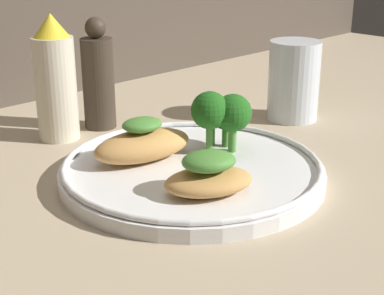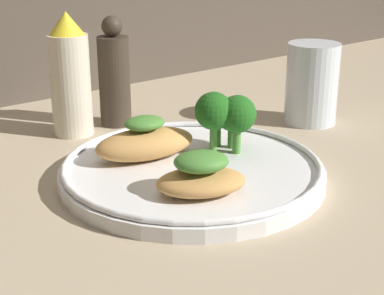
% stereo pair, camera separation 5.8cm
% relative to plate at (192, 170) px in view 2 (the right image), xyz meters
% --- Properties ---
extents(ground_plane, '(1.80, 1.80, 0.01)m').
position_rel_plate_xyz_m(ground_plane, '(0.00, 0.00, -0.01)').
color(ground_plane, tan).
extents(plate, '(0.27, 0.27, 0.02)m').
position_rel_plate_xyz_m(plate, '(0.00, 0.00, 0.00)').
color(plate, white).
rests_on(plate, ground_plane).
extents(grilled_meat_front, '(0.10, 0.08, 0.04)m').
position_rel_plate_xyz_m(grilled_meat_front, '(-0.03, -0.06, 0.02)').
color(grilled_meat_front, tan).
rests_on(grilled_meat_front, plate).
extents(grilled_meat_middle, '(0.11, 0.07, 0.05)m').
position_rel_plate_xyz_m(grilled_meat_middle, '(-0.02, 0.05, 0.02)').
color(grilled_meat_middle, tan).
rests_on(grilled_meat_middle, plate).
extents(broccoli_bunch, '(0.06, 0.06, 0.07)m').
position_rel_plate_xyz_m(broccoli_bunch, '(0.05, 0.01, 0.05)').
color(broccoli_bunch, '#4C8E38').
rests_on(broccoli_bunch, plate).
extents(sauce_bottle, '(0.05, 0.05, 0.15)m').
position_rel_plate_xyz_m(sauce_bottle, '(-0.03, 0.20, 0.06)').
color(sauce_bottle, beige).
rests_on(sauce_bottle, ground_plane).
extents(pepper_grinder, '(0.04, 0.04, 0.14)m').
position_rel_plate_xyz_m(pepper_grinder, '(0.03, 0.20, 0.05)').
color(pepper_grinder, '#382D23').
rests_on(pepper_grinder, ground_plane).
extents(drinking_glass, '(0.07, 0.07, 0.10)m').
position_rel_plate_xyz_m(drinking_glass, '(0.24, 0.05, 0.04)').
color(drinking_glass, silver).
rests_on(drinking_glass, ground_plane).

